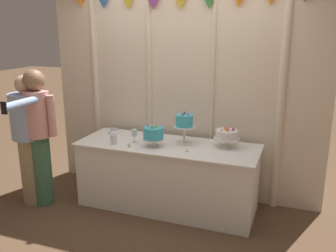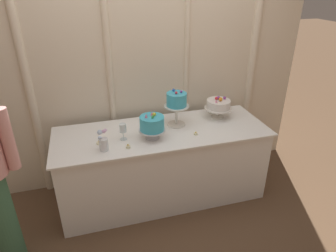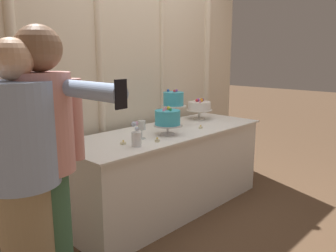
# 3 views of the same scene
# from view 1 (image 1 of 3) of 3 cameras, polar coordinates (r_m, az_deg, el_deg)

# --- Properties ---
(ground_plane) EXTENTS (24.00, 24.00, 0.00)m
(ground_plane) POSITION_cam_1_polar(r_m,az_deg,el_deg) (4.31, -0.57, -12.86)
(ground_plane) COLOR brown
(draped_curtain) EXTENTS (3.37, 0.15, 2.68)m
(draped_curtain) POSITION_cam_1_polar(r_m,az_deg,el_deg) (4.37, 2.15, 6.99)
(draped_curtain) COLOR beige
(draped_curtain) RESTS_ON ground_plane
(cake_table) EXTENTS (2.03, 0.74, 0.76)m
(cake_table) POSITION_cam_1_polar(r_m,az_deg,el_deg) (4.23, -0.09, -7.73)
(cake_table) COLOR white
(cake_table) RESTS_ON ground_plane
(cake_display_leftmost) EXTENTS (0.24, 0.24, 0.25)m
(cake_display_leftmost) POSITION_cam_1_polar(r_m,az_deg,el_deg) (4.00, -2.31, -1.20)
(cake_display_leftmost) COLOR silver
(cake_display_leftmost) RESTS_ON cake_table
(cake_display_center) EXTENTS (0.24, 0.24, 0.36)m
(cake_display_center) POSITION_cam_1_polar(r_m,az_deg,el_deg) (4.05, 2.55, 0.49)
(cake_display_center) COLOR silver
(cake_display_center) RESTS_ON cake_table
(cake_display_rightmost) EXTENTS (0.28, 0.28, 0.23)m
(cake_display_rightmost) POSITION_cam_1_polar(r_m,az_deg,el_deg) (4.02, 9.10, -1.36)
(cake_display_rightmost) COLOR silver
(cake_display_rightmost) RESTS_ON cake_table
(wine_glass) EXTENTS (0.06, 0.06, 0.15)m
(wine_glass) POSITION_cam_1_polar(r_m,az_deg,el_deg) (4.15, -5.27, -1.12)
(wine_glass) COLOR silver
(wine_glass) RESTS_ON cake_table
(flower_vase) EXTENTS (0.08, 0.09, 0.19)m
(flower_vase) POSITION_cam_1_polar(r_m,az_deg,el_deg) (4.12, -8.47, -1.79)
(flower_vase) COLOR silver
(flower_vase) RESTS_ON cake_table
(tealight_far_left) EXTENTS (0.05, 0.05, 0.03)m
(tealight_far_left) POSITION_cam_1_polar(r_m,az_deg,el_deg) (4.25, -8.04, -2.18)
(tealight_far_left) COLOR beige
(tealight_far_left) RESTS_ON cake_table
(tealight_near_left) EXTENTS (0.04, 0.04, 0.04)m
(tealight_near_left) POSITION_cam_1_polar(r_m,az_deg,el_deg) (4.03, -6.07, -3.06)
(tealight_near_left) COLOR beige
(tealight_near_left) RESTS_ON cake_table
(tealight_near_right) EXTENTS (0.04, 0.04, 0.03)m
(tealight_near_right) POSITION_cam_1_polar(r_m,az_deg,el_deg) (3.86, 2.97, -3.88)
(tealight_near_right) COLOR beige
(tealight_near_right) RESTS_ON cake_table
(guest_man_pink_jacket) EXTENTS (0.46, 0.31, 1.58)m
(guest_man_pink_jacket) POSITION_cam_1_polar(r_m,az_deg,el_deg) (4.38, -19.47, -0.74)
(guest_man_pink_jacket) COLOR #3D6B4C
(guest_man_pink_jacket) RESTS_ON ground_plane
(guest_man_dark_suit) EXTENTS (0.51, 0.78, 1.51)m
(guest_man_dark_suit) POSITION_cam_1_polar(r_m,az_deg,el_deg) (4.48, -20.81, -1.46)
(guest_man_dark_suit) COLOR #9E8966
(guest_man_dark_suit) RESTS_ON ground_plane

